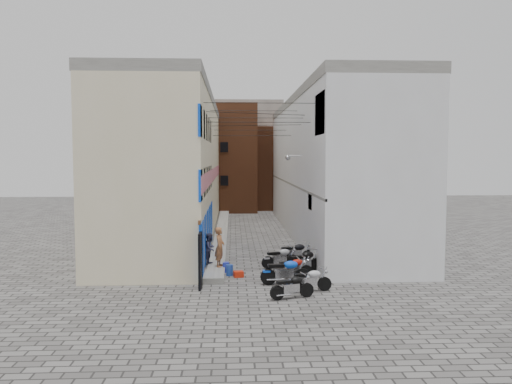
{
  "coord_description": "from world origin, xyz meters",
  "views": [
    {
      "loc": [
        -1.23,
        -19.9,
        5.17
      ],
      "look_at": [
        0.18,
        10.48,
        3.0
      ],
      "focal_mm": 35.0,
      "sensor_mm": 36.0,
      "label": 1
    }
  ],
  "objects": [
    {
      "name": "person_b",
      "position": [
        -2.29,
        2.75,
        0.96
      ],
      "size": [
        0.79,
        0.86,
        1.42
      ],
      "primitive_type": "imported",
      "rotation": [
        0.0,
        0.0,
        1.11
      ],
      "color": "#3A3A57",
      "rests_on": "plinth"
    },
    {
      "name": "motorcycle_c",
      "position": [
        0.89,
        -0.11,
        0.59
      ],
      "size": [
        2.08,
        0.79,
        1.18
      ],
      "primitive_type": null,
      "rotation": [
        0.0,
        0.0,
        -1.5
      ],
      "color": "blue",
      "rests_on": "ground"
    },
    {
      "name": "red_crate",
      "position": [
        -1.0,
        1.21,
        0.13
      ],
      "size": [
        0.46,
        0.39,
        0.25
      ],
      "primitive_type": "cube",
      "rotation": [
        0.0,
        0.0,
        0.23
      ],
      "color": "red",
      "rests_on": "ground"
    },
    {
      "name": "far_shopfront",
      "position": [
        0.0,
        25.2,
        1.2
      ],
      "size": [
        2.0,
        0.3,
        2.4
      ],
      "primitive_type": "cube",
      "color": "black",
      "rests_on": "ground"
    },
    {
      "name": "building_far_brick_right",
      "position": [
        3.0,
        30.0,
        4.0
      ],
      "size": [
        5.0,
        6.0,
        8.0
      ],
      "primitive_type": "cube",
      "color": "brown",
      "rests_on": "ground"
    },
    {
      "name": "motorcycle_g",
      "position": [
        1.78,
        3.9,
        0.56
      ],
      "size": [
        2.03,
        0.97,
        1.13
      ],
      "primitive_type": null,
      "rotation": [
        0.0,
        0.0,
        -1.38
      ],
      "color": "black",
      "rests_on": "ground"
    },
    {
      "name": "person_a",
      "position": [
        -1.83,
        2.19,
        1.14
      ],
      "size": [
        0.54,
        0.72,
        1.78
      ],
      "primitive_type": "imported",
      "rotation": [
        0.0,
        0.0,
        1.38
      ],
      "color": "#9F6139",
      "rests_on": "plinth"
    },
    {
      "name": "ground",
      "position": [
        0.0,
        0.0,
        0.0
      ],
      "size": [
        90.0,
        90.0,
        0.0
      ],
      "primitive_type": "plane",
      "color": "#504D4B",
      "rests_on": "ground"
    },
    {
      "name": "plinth",
      "position": [
        -2.05,
        13.0,
        0.12
      ],
      "size": [
        0.9,
        26.0,
        0.25
      ],
      "primitive_type": "cube",
      "color": "slate",
      "rests_on": "ground"
    },
    {
      "name": "building_far_brick_left",
      "position": [
        -2.0,
        28.0,
        5.0
      ],
      "size": [
        6.0,
        6.0,
        10.0
      ],
      "primitive_type": "cube",
      "color": "brown",
      "rests_on": "ground"
    },
    {
      "name": "motorcycle_a",
      "position": [
        0.91,
        -2.15,
        0.49
      ],
      "size": [
        1.78,
        1.0,
        0.98
      ],
      "primitive_type": null,
      "rotation": [
        0.0,
        0.0,
        -1.28
      ],
      "color": "black",
      "rests_on": "ground"
    },
    {
      "name": "motorcycle_b",
      "position": [
        1.7,
        -1.24,
        0.5
      ],
      "size": [
        1.79,
        0.79,
        1.0
      ],
      "primitive_type": null,
      "rotation": [
        0.0,
        0.0,
        -1.42
      ],
      "color": "#BCBDC1",
      "rests_on": "ground"
    },
    {
      "name": "building_right",
      "position": [
        5.0,
        13.0,
        4.51
      ],
      "size": [
        5.94,
        26.0,
        9.0
      ],
      "color": "white",
      "rests_on": "ground"
    },
    {
      "name": "overhead_wires",
      "position": [
        0.0,
        7.64,
        7.12
      ],
      "size": [
        5.8,
        13.02,
        1.32
      ],
      "color": "black",
      "rests_on": "ground"
    },
    {
      "name": "motorcycle_f",
      "position": [
        0.97,
        2.9,
        0.53
      ],
      "size": [
        1.93,
        1.1,
        1.07
      ],
      "primitive_type": null,
      "rotation": [
        0.0,
        0.0,
        -1.27
      ],
      "color": "#9A9A9E",
      "rests_on": "ground"
    },
    {
      "name": "water_jug_near",
      "position": [
        -1.38,
        1.51,
        0.24
      ],
      "size": [
        0.37,
        0.37,
        0.48
      ],
      "primitive_type": "cylinder",
      "rotation": [
        0.0,
        0.0,
        -0.23
      ],
      "color": "#2247AA",
      "rests_on": "ground"
    },
    {
      "name": "motorcycle_e",
      "position": [
        1.9,
        1.72,
        0.59
      ],
      "size": [
        2.09,
        1.55,
        1.18
      ],
      "primitive_type": null,
      "rotation": [
        0.0,
        0.0,
        -1.06
      ],
      "color": "black",
      "rests_on": "ground"
    },
    {
      "name": "motorcycle_d",
      "position": [
        1.33,
        0.94,
        0.49
      ],
      "size": [
        1.74,
        0.65,
        0.99
      ],
      "primitive_type": null,
      "rotation": [
        0.0,
        0.0,
        -1.51
      ],
      "color": "#AC180C",
      "rests_on": "ground"
    },
    {
      "name": "building_left",
      "position": [
        -4.98,
        12.95,
        4.5
      ],
      "size": [
        5.1,
        27.0,
        9.0
      ],
      "color": "beige",
      "rests_on": "ground"
    },
    {
      "name": "building_far_concrete",
      "position": [
        0.0,
        34.0,
        5.5
      ],
      "size": [
        8.0,
        5.0,
        11.0
      ],
      "primitive_type": "cube",
      "color": "slate",
      "rests_on": "ground"
    },
    {
      "name": "water_jug_far",
      "position": [
        -1.55,
        2.12,
        0.23
      ],
      "size": [
        0.36,
        0.36,
        0.45
      ],
      "primitive_type": "cylinder",
      "rotation": [
        0.0,
        0.0,
        0.26
      ],
      "color": "blue",
      "rests_on": "ground"
    }
  ]
}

